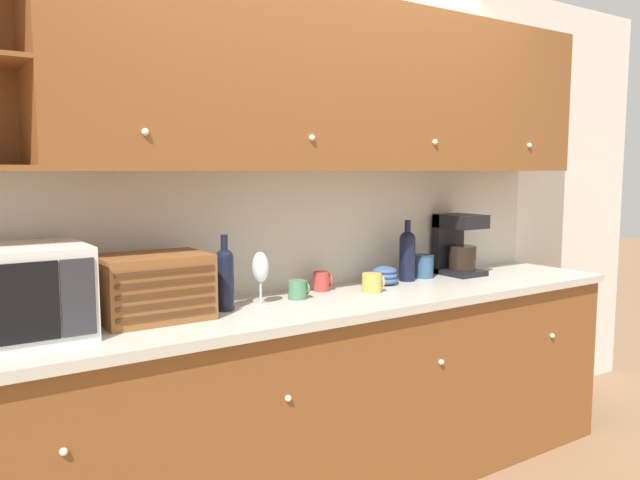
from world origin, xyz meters
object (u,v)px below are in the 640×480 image
at_px(second_wine_bottle, 225,276).
at_px(wine_bottle, 407,253).
at_px(mug, 322,281).
at_px(storage_canister, 424,266).
at_px(microwave, 10,293).
at_px(bread_box, 154,287).
at_px(coffee_maker, 457,244).
at_px(mug_blue_second, 298,290).
at_px(bowl_stack_on_counter, 384,276).
at_px(wine_glass, 260,269).
at_px(mug_patterned_third, 372,283).

bearing_deg(second_wine_bottle, wine_bottle, 5.28).
distance_m(mug, storage_canister, 0.67).
bearing_deg(wine_bottle, second_wine_bottle, -174.72).
bearing_deg(second_wine_bottle, microwave, -179.46).
bearing_deg(bread_box, storage_canister, 4.08).
relative_size(bread_box, storage_canister, 3.27).
bearing_deg(coffee_maker, mug_blue_second, -175.80).
bearing_deg(microwave, bowl_stack_on_counter, 3.03).
xyz_separation_m(microwave, mug, (1.38, 0.13, -0.11)).
bearing_deg(storage_canister, bread_box, -175.92).
relative_size(storage_canister, coffee_maker, 0.37).
bearing_deg(bowl_stack_on_counter, bread_box, -176.55).
distance_m(wine_glass, coffee_maker, 1.30).
relative_size(wine_glass, bowl_stack_on_counter, 1.64).
bearing_deg(microwave, second_wine_bottle, 0.54).
bearing_deg(wine_glass, mug_blue_second, 3.29).
bearing_deg(wine_glass, mug, 15.46).
bearing_deg(bowl_stack_on_counter, storage_canister, 6.57).
bearing_deg(second_wine_bottle, mug, 12.11).
height_order(mug_patterned_third, bowl_stack_on_counter, bowl_stack_on_counter).
relative_size(mug, bowl_stack_on_counter, 0.67).
bearing_deg(wine_bottle, coffee_maker, 0.55).
relative_size(second_wine_bottle, bowl_stack_on_counter, 2.24).
bearing_deg(coffee_maker, mug_patterned_third, -168.26).
relative_size(bread_box, mug_patterned_third, 3.87).
height_order(second_wine_bottle, storage_canister, second_wine_bottle).
bearing_deg(bread_box, second_wine_bottle, -1.95).
bearing_deg(second_wine_bottle, bowl_stack_on_counter, 5.18).
xyz_separation_m(bread_box, mug_blue_second, (0.67, 0.01, -0.09)).
bearing_deg(wine_bottle, microwave, -176.72).
distance_m(wine_glass, mug_blue_second, 0.23).
height_order(mug_blue_second, bowl_stack_on_counter, bowl_stack_on_counter).
bearing_deg(wine_bottle, mug_patterned_third, -157.31).
distance_m(microwave, mug_patterned_third, 1.56).
height_order(wine_glass, mug_patterned_third, wine_glass).
distance_m(mug_patterned_third, wine_bottle, 0.40).
distance_m(mug_blue_second, storage_canister, 0.87).
height_order(second_wine_bottle, bowl_stack_on_counter, second_wine_bottle).
distance_m(mug, mug_patterned_third, 0.24).
bearing_deg(coffee_maker, mug, 178.91).
distance_m(bread_box, mug_patterned_third, 1.05).
distance_m(bread_box, wine_glass, 0.48).
bearing_deg(mug_patterned_third, mug, 136.43).
distance_m(wine_glass, bowl_stack_on_counter, 0.77).
bearing_deg(mug, bowl_stack_on_counter, -6.00).
bearing_deg(bread_box, coffee_maker, 3.07).
distance_m(bread_box, coffee_maker, 1.78).
bearing_deg(wine_bottle, mug_blue_second, -173.94).
bearing_deg(wine_glass, wine_bottle, 5.47).
xyz_separation_m(mug, storage_canister, (0.67, -0.00, 0.02)).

